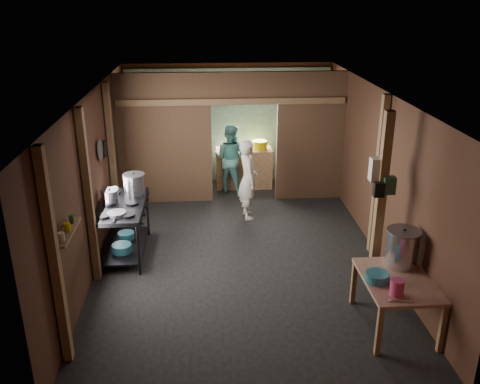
{
  "coord_description": "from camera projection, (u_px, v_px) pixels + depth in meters",
  "views": [
    {
      "loc": [
        -0.51,
        -7.62,
        4.02
      ],
      "look_at": [
        0.0,
        -0.2,
        1.1
      ],
      "focal_mm": 38.36,
      "sensor_mm": 36.0,
      "label": 1
    }
  ],
  "objects": [
    {
      "name": "floor",
      "position": [
        239.0,
        249.0,
        8.58
      ],
      "size": [
        4.5,
        7.0,
        0.0
      ],
      "primitive_type": "cube",
      "color": "#262626",
      "rests_on": "ground"
    },
    {
      "name": "ceiling",
      "position": [
        239.0,
        93.0,
        7.63
      ],
      "size": [
        4.5,
        7.0,
        0.0
      ],
      "primitive_type": "cube",
      "color": "#504741",
      "rests_on": "ground"
    },
    {
      "name": "wall_back",
      "position": [
        229.0,
        123.0,
        11.35
      ],
      "size": [
        4.5,
        0.0,
        2.6
      ],
      "primitive_type": "cube",
      "color": "#422818",
      "rests_on": "ground"
    },
    {
      "name": "wall_front",
      "position": [
        264.0,
        299.0,
        4.85
      ],
      "size": [
        4.5,
        0.0,
        2.6
      ],
      "primitive_type": "cube",
      "color": "#422818",
      "rests_on": "ground"
    },
    {
      "name": "wall_left",
      "position": [
        95.0,
        179.0,
        7.96
      ],
      "size": [
        0.0,
        7.0,
        2.6
      ],
      "primitive_type": "cube",
      "color": "#422818",
      "rests_on": "ground"
    },
    {
      "name": "wall_right",
      "position": [
        378.0,
        172.0,
        8.24
      ],
      "size": [
        0.0,
        7.0,
        2.6
      ],
      "primitive_type": "cube",
      "color": "#422818",
      "rests_on": "ground"
    },
    {
      "name": "partition_left",
      "position": [
        164.0,
        140.0,
        10.06
      ],
      "size": [
        1.85,
        0.1,
        2.6
      ],
      "primitive_type": "cube",
      "color": "brown",
      "rests_on": "floor"
    },
    {
      "name": "partition_right",
      "position": [
        310.0,
        137.0,
        10.24
      ],
      "size": [
        1.35,
        0.1,
        2.6
      ],
      "primitive_type": "cube",
      "color": "brown",
      "rests_on": "floor"
    },
    {
      "name": "partition_header",
      "position": [
        244.0,
        88.0,
        9.79
      ],
      "size": [
        1.3,
        0.1,
        0.6
      ],
      "primitive_type": "cube",
      "color": "brown",
      "rests_on": "wall_back"
    },
    {
      "name": "turquoise_panel",
      "position": [
        229.0,
        126.0,
        11.31
      ],
      "size": [
        4.4,
        0.06,
        2.5
      ],
      "primitive_type": "cube",
      "color": "#81C0BE",
      "rests_on": "wall_back"
    },
    {
      "name": "back_counter",
      "position": [
        244.0,
        168.0,
        11.18
      ],
      "size": [
        1.2,
        0.5,
        0.85
      ],
      "primitive_type": "cube",
      "color": "#A58153",
      "rests_on": "floor"
    },
    {
      "name": "wall_clock",
      "position": [
        240.0,
        96.0,
        11.05
      ],
      "size": [
        0.2,
        0.03,
        0.2
      ],
      "primitive_type": "cylinder",
      "rotation": [
        1.57,
        0.0,
        0.0
      ],
      "color": "silver",
      "rests_on": "wall_back"
    },
    {
      "name": "post_left_a",
      "position": [
        55.0,
        261.0,
        5.55
      ],
      "size": [
        0.1,
        0.12,
        2.6
      ],
      "primitive_type": "cube",
      "color": "#A58153",
      "rests_on": "floor"
    },
    {
      "name": "post_left_b",
      "position": [
        89.0,
        198.0,
        7.22
      ],
      "size": [
        0.1,
        0.12,
        2.6
      ],
      "primitive_type": "cube",
      "color": "#A58153",
      "rests_on": "floor"
    },
    {
      "name": "post_left_c",
      "position": [
        112.0,
        156.0,
        9.08
      ],
      "size": [
        0.1,
        0.12,
        2.6
      ],
      "primitive_type": "cube",
      "color": "#A58153",
      "rests_on": "floor"
    },
    {
      "name": "post_right",
      "position": [
        378.0,
        177.0,
        8.05
      ],
      "size": [
        0.1,
        0.12,
        2.6
      ],
      "primitive_type": "cube",
      "color": "#A58153",
      "rests_on": "floor"
    },
    {
      "name": "post_free",
      "position": [
        380.0,
        204.0,
        7.01
      ],
      "size": [
        0.12,
        0.12,
        2.6
      ],
      "primitive_type": "cube",
      "color": "#A58153",
      "rests_on": "floor"
    },
    {
      "name": "cross_beam",
      "position": [
        232.0,
        101.0,
        9.82
      ],
      "size": [
        4.4,
        0.12,
        0.12
      ],
      "primitive_type": "cube",
      "color": "#A58153",
      "rests_on": "wall_left"
    },
    {
      "name": "pan_lid_big",
      "position": [
        100.0,
        150.0,
        8.2
      ],
      "size": [
        0.03,
        0.34,
        0.34
      ],
      "primitive_type": "cylinder",
      "rotation": [
        0.0,
        1.57,
        0.0
      ],
      "color": "slate",
      "rests_on": "wall_left"
    },
    {
      "name": "pan_lid_small",
      "position": [
        105.0,
        149.0,
        8.61
      ],
      "size": [
        0.03,
        0.3,
        0.3
      ],
      "primitive_type": "cylinder",
      "rotation": [
        0.0,
        1.57,
        0.0
      ],
      "color": "black",
      "rests_on": "wall_left"
    },
    {
      "name": "wall_shelf",
      "position": [
        68.0,
        232.0,
        5.98
      ],
      "size": [
        0.14,
        0.8,
        0.03
      ],
      "primitive_type": "cube",
      "color": "#A58153",
      "rests_on": "wall_left"
    },
    {
      "name": "jar_white",
      "position": [
        61.0,
        237.0,
        5.72
      ],
      "size": [
        0.07,
        0.07,
        0.1
      ],
      "primitive_type": "cylinder",
      "color": "silver",
      "rests_on": "wall_shelf"
    },
    {
      "name": "jar_yellow",
      "position": [
        67.0,
        227.0,
        5.95
      ],
      "size": [
        0.08,
        0.08,
        0.1
      ],
      "primitive_type": "cylinder",
      "color": "#C4AF03",
      "rests_on": "wall_shelf"
    },
    {
      "name": "jar_green",
      "position": [
        71.0,
        219.0,
        6.16
      ],
      "size": [
        0.06,
        0.06,
        0.1
      ],
      "primitive_type": "cylinder",
      "color": "#264E35",
      "rests_on": "wall_shelf"
    },
    {
      "name": "bag_white",
      "position": [
        378.0,
        169.0,
        6.91
      ],
      "size": [
        0.22,
        0.15,
        0.32
      ],
      "primitive_type": "cube",
      "color": "silver",
      "rests_on": "post_free"
    },
    {
      "name": "bag_green",
      "position": [
        389.0,
        185.0,
        6.85
      ],
      "size": [
        0.16,
        0.12,
        0.24
      ],
      "primitive_type": "cube",
      "color": "#264E35",
      "rests_on": "post_free"
    },
    {
      "name": "bag_black",
      "position": [
        379.0,
        190.0,
        6.84
      ],
      "size": [
        0.14,
        0.1,
        0.2
      ],
      "primitive_type": "cube",
      "color": "black",
      "rests_on": "post_free"
    },
    {
      "name": "gas_range",
      "position": [
        123.0,
        230.0,
        8.25
      ],
      "size": [
        0.77,
        1.5,
        0.88
      ],
      "primitive_type": null,
      "color": "black",
      "rests_on": "floor"
    },
    {
      "name": "prep_table",
      "position": [
        395.0,
        303.0,
        6.49
      ],
      "size": [
        0.84,
        1.16,
        0.69
      ],
      "primitive_type": null,
      "color": "tan",
      "rests_on": "floor"
    },
    {
      "name": "stove_pot_large",
      "position": [
        134.0,
        184.0,
        8.46
      ],
      "size": [
        0.36,
        0.36,
        0.36
      ],
      "primitive_type": null,
      "rotation": [
        0.0,
        0.0,
        0.01
      ],
      "color": "#B8B7C4",
      "rests_on": "gas_range"
    },
    {
      "name": "stove_pot_med",
      "position": [
        110.0,
        197.0,
        8.11
      ],
      "size": [
        0.31,
        0.31,
        0.24
      ],
      "primitive_type": null,
      "rotation": [
        0.0,
        0.0,
        -0.11
      ],
      "color": "#B8B7C4",
      "rests_on": "gas_range"
    },
    {
      "name": "stove_saucepan",
      "position": [
        114.0,
        190.0,
        8.51
      ],
      "size": [
        0.18,
        0.18,
        0.1
      ],
      "primitive_type": "cylinder",
      "rotation": [
        0.0,
        0.0,
        -0.16
      ],
      "color": "#B8B7C4",
      "rests_on": "gas_range"
    },
    {
      "name": "frying_pan",
      "position": [
        117.0,
        213.0,
        7.69
      ],
      "size": [
        0.29,
        0.51,
        0.07
      ],
      "primitive_type": null,
      "rotation": [
        0.0,
        0.0,
        -0.0
      ],
      "color": "slate",
      "rests_on": "gas_range"
    },
    {
      "name": "blue_tub_front",
      "position": [
        122.0,
        248.0,
        8.09
      ],
      "size": [
        0.31,
        0.31,
        0.13
      ],
      "primitive_type": "cylinder",
      "color": "#266A7B",
      "rests_on": "gas_range"
    },
    {
      "name": "blue_tub_back",
      "position": [
        126.0,
        235.0,
        8.53
      ],
      "size": [
        0.27,
        0.27,
        0.11
      ],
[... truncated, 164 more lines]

